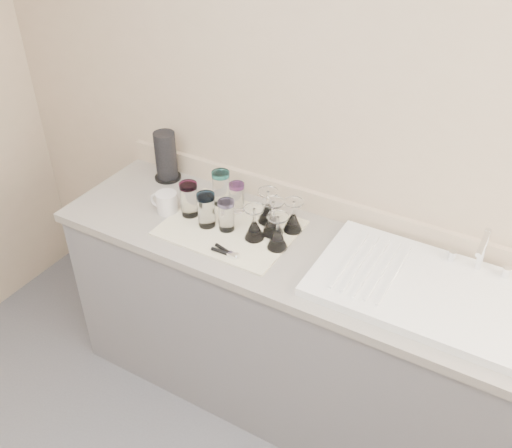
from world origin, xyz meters
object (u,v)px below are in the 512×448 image
Objects in this scene: tumbler_cyan at (221,188)px; paper_towel_roll at (166,157)px; goblet_front_left at (254,228)px; tumbler_purple at (237,197)px; goblet_front_right at (277,237)px; can_opener at (226,252)px; tumbler_magenta at (189,199)px; tumbler_lavender at (226,215)px; goblet_back_left at (268,211)px; goblet_back_right at (293,220)px; white_mug at (166,203)px; goblet_extra at (273,223)px; tumbler_blue at (206,210)px; sink_unit at (426,289)px.

paper_towel_roll reaches higher than tumbler_cyan.
goblet_front_left is at bearing -19.87° from paper_towel_roll.
goblet_front_right reaches higher than tumbler_purple.
goblet_front_right is (0.11, -0.01, 0.00)m from goblet_front_left.
tumbler_cyan reaches higher than can_opener.
tumbler_lavender is at bearing -3.72° from tumbler_magenta.
tumbler_cyan is 1.04× the size of goblet_back_left.
tumbler_purple is 0.97× the size of tumbler_lavender.
tumbler_purple is 0.88× the size of goblet_back_left.
tumbler_magenta is 1.13× the size of tumbler_lavender.
tumbler_purple is 0.16m from goblet_back_left.
goblet_back_right reaches higher than white_mug.
white_mug is (-0.49, -0.08, -0.01)m from goblet_extra.
goblet_front_left reaches higher than white_mug.
paper_towel_roll reaches higher than goblet_back_right.
goblet_back_right reaches higher than tumbler_purple.
goblet_extra is at bearing 129.91° from goblet_front_right.
paper_towel_roll is at bearing 154.95° from tumbler_lavender.
paper_towel_roll is at bearing 146.92° from can_opener.
goblet_front_left is 1.20× the size of can_opener.
white_mug is (-0.31, -0.01, -0.03)m from tumbler_lavender.
goblet_front_left is at bearing -1.70° from tumbler_magenta.
goblet_back_left is 0.97× the size of goblet_extra.
goblet_front_right is at bearing -1.16° from tumbler_lavender.
goblet_back_left is at bearing -5.05° from tumbler_cyan.
goblet_front_left is (0.26, -0.16, -0.03)m from tumbler_cyan.
can_opener is at bearing -119.58° from goblet_back_right.
tumbler_blue is at bearing -169.02° from tumbler_lavender.
tumbler_magenta is at bearing -165.00° from goblet_back_right.
tumbler_lavender is 0.28m from goblet_back_right.
tumbler_blue reaches higher than tumbler_purple.
goblet_front_right reaches higher than white_mug.
paper_towel_roll reaches higher than tumbler_magenta.
goblet_back_left is at bearing 48.31° from tumbler_lavender.
goblet_front_left is at bearing -30.82° from tumbler_cyan.
goblet_front_left is at bearing -85.33° from goblet_back_left.
paper_towel_roll is at bearing 166.85° from goblet_extra.
sink_unit is at bearing 2.38° from goblet_front_left.
goblet_front_left is 0.97× the size of goblet_front_right.
tumbler_lavender is 0.91× the size of goblet_front_right.
goblet_front_left is 0.08m from goblet_extra.
white_mug is (-0.55, -0.01, -0.01)m from goblet_front_right.
goblet_back_left is (0.12, 0.14, -0.02)m from tumbler_lavender.
goblet_front_right reaches higher than can_opener.
goblet_back_left is (0.25, -0.02, -0.03)m from tumbler_cyan.
tumbler_purple is 0.86× the size of tumbler_magenta.
goblet_back_right is at bearing -2.34° from tumbler_purple.
can_opener is at bearing -54.64° from tumbler_cyan.
goblet_back_right is 0.60× the size of paper_towel_roll.
goblet_back_right is at bearing 28.28° from tumbler_lavender.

